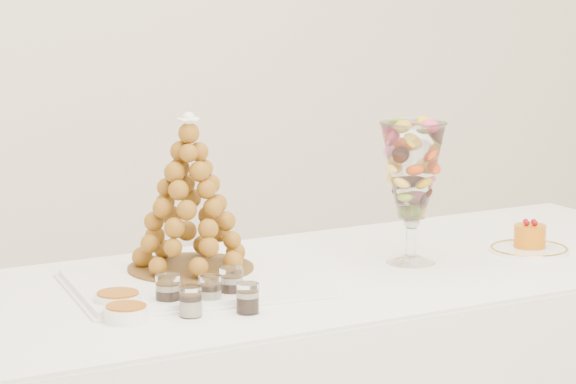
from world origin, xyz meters
TOP-DOWN VIEW (x-y plane):
  - lace_tray at (-0.23, 0.24)m, footprint 0.57×0.45m
  - macaron_vase at (0.32, 0.22)m, footprint 0.16×0.16m
  - cake_plate at (0.65, 0.18)m, footprint 0.20×0.20m
  - verrine_a at (-0.35, 0.10)m, footprint 0.07×0.07m
  - verrine_b at (-0.27, 0.07)m, footprint 0.06×0.06m
  - verrine_c at (-0.21, 0.10)m, footprint 0.06×0.06m
  - verrine_d at (-0.33, 0.02)m, footprint 0.05×0.05m
  - verrine_e at (-0.22, -0.01)m, footprint 0.06×0.06m
  - ramekin_back at (-0.45, 0.14)m, footprint 0.10×0.10m
  - ramekin_front at (-0.47, 0.05)m, footprint 0.09×0.09m
  - croquembouche at (-0.21, 0.33)m, footprint 0.30×0.30m
  - mousse_cake at (0.65, 0.19)m, footprint 0.08×0.08m

SIDE VIEW (x-z plane):
  - cake_plate at x=0.65m, z-range 0.77..0.78m
  - lace_tray at x=-0.23m, z-range 0.77..0.78m
  - ramekin_front at x=-0.47m, z-range 0.77..0.80m
  - ramekin_back at x=-0.45m, z-range 0.77..0.80m
  - verrine_e at x=-0.22m, z-range 0.77..0.83m
  - verrine_d at x=-0.33m, z-range 0.77..0.83m
  - verrine_b at x=-0.27m, z-range 0.77..0.83m
  - verrine_a at x=-0.35m, z-range 0.77..0.84m
  - verrine_c at x=-0.21m, z-range 0.77..0.84m
  - mousse_cake at x=0.65m, z-range 0.77..0.84m
  - croquembouche at x=-0.21m, z-range 0.78..1.14m
  - macaron_vase at x=0.32m, z-range 0.82..1.16m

